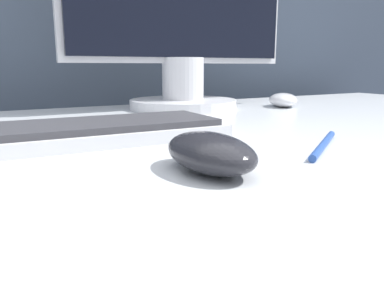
# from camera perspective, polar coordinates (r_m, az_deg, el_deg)

# --- Properties ---
(partition_panel) EXTENTS (5.00, 0.03, 1.46)m
(partition_panel) POSITION_cam_1_polar(r_m,az_deg,el_deg) (1.00, -22.91, 6.92)
(partition_panel) COLOR #333D4C
(partition_panel) RESTS_ON ground_plane
(computer_mouse_near) EXTENTS (0.06, 0.11, 0.03)m
(computer_mouse_near) POSITION_cam_1_polar(r_m,az_deg,el_deg) (0.32, 2.74, -1.30)
(computer_mouse_near) COLOR #232328
(computer_mouse_near) RESTS_ON desk
(keyboard) EXTENTS (0.38, 0.13, 0.02)m
(keyboard) POSITION_cam_1_polar(r_m,az_deg,el_deg) (0.47, -17.84, 1.56)
(keyboard) COLOR silver
(keyboard) RESTS_ON desk
(computer_mouse_far) EXTENTS (0.11, 0.12, 0.03)m
(computer_mouse_far) POSITION_cam_1_polar(r_m,az_deg,el_deg) (0.88, 13.73, 6.55)
(computer_mouse_far) COLOR silver
(computer_mouse_far) RESTS_ON desk
(pen) EXTENTS (0.13, 0.09, 0.01)m
(pen) POSITION_cam_1_polar(r_m,az_deg,el_deg) (0.44, 19.39, -0.08)
(pen) COLOR #284C9E
(pen) RESTS_ON desk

